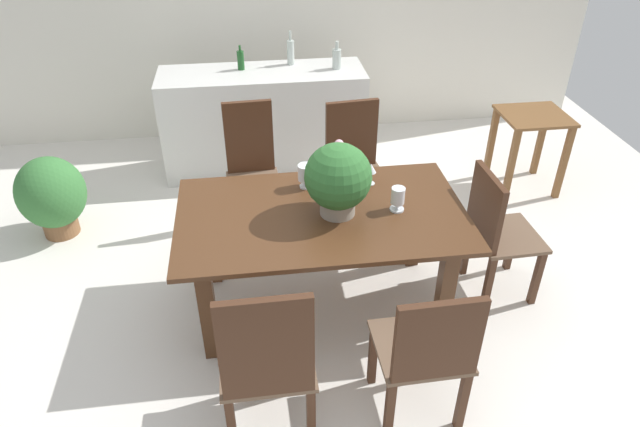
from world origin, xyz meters
name	(u,v)px	position (x,y,z in m)	size (l,w,h in m)	color
ground_plane	(316,278)	(0.00, 0.00, 0.00)	(7.04, 7.04, 0.00)	silver
back_wall	(282,6)	(0.00, 2.60, 1.30)	(6.40, 0.10, 2.60)	silver
dining_table	(322,230)	(0.00, -0.27, 0.62)	(1.79, 1.06, 0.75)	#4C2D19
chair_foot_end	(495,228)	(1.17, -0.28, 0.53)	(0.44, 0.47, 0.94)	#422616
chair_near_left	(267,361)	(-0.40, -1.27, 0.58)	(0.48, 0.44, 1.06)	#422616
chair_far_left	(252,166)	(-0.41, 0.73, 0.57)	(0.43, 0.49, 1.05)	#422616
chair_near_right	(427,350)	(0.41, -1.26, 0.53)	(0.48, 0.46, 0.95)	#422616
chair_far_right	(354,160)	(0.39, 0.72, 0.56)	(0.49, 0.46, 1.02)	#422616
flower_centerpiece	(338,179)	(0.10, -0.29, 1.00)	(0.41, 0.42, 0.46)	gray
crystal_vase_left	(398,197)	(0.47, -0.30, 0.85)	(0.09, 0.09, 0.16)	silver
crystal_vase_center_near	(306,174)	(-0.06, 0.05, 0.85)	(0.10, 0.10, 0.16)	silver
wine_glass	(371,169)	(0.37, 0.03, 0.86)	(0.07, 0.07, 0.15)	silver
kitchen_counter	(264,121)	(-0.27, 1.74, 0.47)	(1.84, 0.60, 0.95)	silver
wine_bottle_green	(291,52)	(0.01, 1.91, 1.06)	(0.07, 0.07, 0.30)	#B2BFB7
wine_bottle_clear	(241,60)	(-0.44, 1.83, 1.04)	(0.06, 0.06, 0.22)	#194C1E
wine_bottle_amber	(337,58)	(0.41, 1.74, 1.04)	(0.08, 0.08, 0.25)	#B2BFB7
side_table	(530,134)	(2.02, 1.04, 0.53)	(0.56, 0.52, 0.71)	brown
potted_plant_floor	(52,195)	(-1.98, 0.84, 0.36)	(0.52, 0.52, 0.67)	brown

